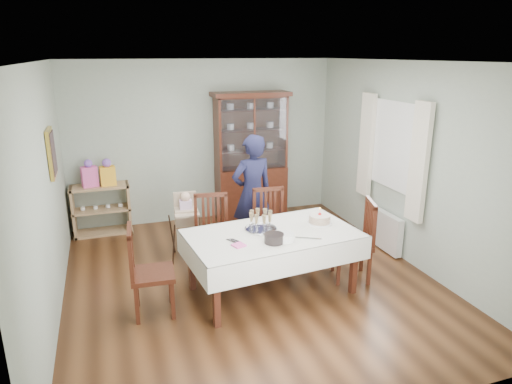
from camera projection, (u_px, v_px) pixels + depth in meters
name	position (u px, v px, depth m)	size (l,w,h in m)	color
floor	(250.00, 280.00, 5.85)	(5.00, 5.00, 0.00)	#593319
room_shell	(237.00, 141.00, 5.83)	(5.00, 5.00, 5.00)	#9EAA99
dining_table	(272.00, 262.00, 5.48)	(2.11, 1.35, 0.76)	#471C11
china_cabinet	(251.00, 155.00, 7.80)	(1.30, 0.48, 2.18)	#471C11
sideboard	(102.00, 209.00, 7.26)	(0.90, 0.38, 0.80)	tan
picture_frame	(51.00, 153.00, 5.41)	(0.04, 0.48, 0.58)	gold
window	(395.00, 146.00, 6.35)	(0.04, 1.02, 1.22)	white
curtain_left	(419.00, 163.00, 5.80)	(0.07, 0.30, 1.55)	silver
curtain_right	(366.00, 145.00, 6.92)	(0.07, 0.30, 1.55)	silver
radiator	(384.00, 230.00, 6.69)	(0.10, 0.80, 0.55)	white
chair_far_left	(213.00, 251.00, 5.97)	(0.54, 0.54, 1.03)	#471C11
chair_far_right	(271.00, 241.00, 6.28)	(0.50, 0.50, 1.02)	#471C11
chair_end_left	(152.00, 288.00, 5.03)	(0.49, 0.49, 1.03)	#471C11
chair_end_right	(353.00, 255.00, 5.83)	(0.59, 0.59, 1.04)	#471C11
woman	(252.00, 194.00, 6.51)	(0.63, 0.41, 1.72)	black
high_chair	(187.00, 232.00, 6.43)	(0.46, 0.46, 0.96)	black
champagne_tray	(261.00, 224.00, 5.43)	(0.39, 0.39, 0.23)	silver
birthday_cake	(320.00, 219.00, 5.65)	(0.31, 0.31, 0.21)	white
plate_stack_dark	(274.00, 238.00, 5.08)	(0.22, 0.22, 0.11)	black
plate_stack_white	(285.00, 237.00, 5.13)	(0.21, 0.21, 0.09)	white
napkin_stack	(239.00, 245.00, 5.00)	(0.13, 0.13, 0.02)	#EC56A7
cutlery	(231.00, 241.00, 5.11)	(0.11, 0.16, 0.01)	silver
cake_knife	(308.00, 238.00, 5.20)	(0.30, 0.03, 0.01)	silver
gift_bag_pink	(89.00, 175.00, 7.03)	(0.26, 0.19, 0.43)	#EC56A7
gift_bag_orange	(108.00, 173.00, 7.11)	(0.24, 0.18, 0.42)	yellow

